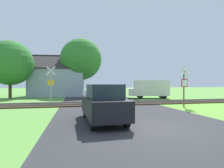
{
  "coord_description": "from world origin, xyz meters",
  "views": [
    {
      "loc": [
        -2.99,
        -6.7,
        1.8
      ],
      "look_at": [
        0.5,
        9.49,
        1.8
      ],
      "focal_mm": 28.0,
      "sensor_mm": 36.0,
      "label": 1
    }
  ],
  "objects_px": {
    "stop_sign_near": "(184,84)",
    "mail_truck": "(150,88)",
    "house": "(59,82)",
    "tree_center": "(81,59)",
    "crossing_sign_far": "(51,82)",
    "parked_car": "(103,103)",
    "tree_left": "(10,63)"
  },
  "relations": [
    {
      "from": "stop_sign_near",
      "to": "tree_left",
      "type": "distance_m",
      "value": 20.62
    },
    {
      "from": "parked_car",
      "to": "crossing_sign_far",
      "type": "bearing_deg",
      "value": 107.52
    },
    {
      "from": "crossing_sign_far",
      "to": "mail_truck",
      "type": "xyz_separation_m",
      "value": [
        11.58,
        2.49,
        -0.78
      ]
    },
    {
      "from": "tree_center",
      "to": "tree_left",
      "type": "distance_m",
      "value": 9.23
    },
    {
      "from": "house",
      "to": "tree_center",
      "type": "distance_m",
      "value": 4.81
    },
    {
      "from": "stop_sign_near",
      "to": "mail_truck",
      "type": "distance_m",
      "value": 8.72
    },
    {
      "from": "house",
      "to": "parked_car",
      "type": "height_order",
      "value": "house"
    },
    {
      "from": "stop_sign_near",
      "to": "crossing_sign_far",
      "type": "distance_m",
      "value": 12.17
    },
    {
      "from": "tree_center",
      "to": "parked_car",
      "type": "bearing_deg",
      "value": -88.85
    },
    {
      "from": "tree_left",
      "to": "tree_center",
      "type": "bearing_deg",
      "value": 12.77
    },
    {
      "from": "crossing_sign_far",
      "to": "parked_car",
      "type": "xyz_separation_m",
      "value": [
        3.6,
        -9.9,
        -1.12
      ]
    },
    {
      "from": "house",
      "to": "tree_left",
      "type": "xyz_separation_m",
      "value": [
        -5.72,
        -3.39,
        2.29
      ]
    },
    {
      "from": "house",
      "to": "mail_truck",
      "type": "xyz_separation_m",
      "value": [
        11.57,
        -7.21,
        -0.94
      ]
    },
    {
      "from": "stop_sign_near",
      "to": "parked_car",
      "type": "relative_size",
      "value": 0.78
    },
    {
      "from": "stop_sign_near",
      "to": "tree_left",
      "type": "xyz_separation_m",
      "value": [
        -16.21,
        12.46,
        2.68
      ]
    },
    {
      "from": "house",
      "to": "mail_truck",
      "type": "bearing_deg",
      "value": -25.96
    },
    {
      "from": "house",
      "to": "parked_car",
      "type": "relative_size",
      "value": 2.09
    },
    {
      "from": "tree_left",
      "to": "mail_truck",
      "type": "xyz_separation_m",
      "value": [
        17.29,
        -3.82,
        -3.23
      ]
    },
    {
      "from": "stop_sign_near",
      "to": "tree_left",
      "type": "height_order",
      "value": "tree_left"
    },
    {
      "from": "house",
      "to": "tree_center",
      "type": "xyz_separation_m",
      "value": [
        3.23,
        -1.37,
        3.29
      ]
    },
    {
      "from": "tree_center",
      "to": "mail_truck",
      "type": "xyz_separation_m",
      "value": [
        8.34,
        -5.85,
        -4.23
      ]
    },
    {
      "from": "crossing_sign_far",
      "to": "mail_truck",
      "type": "bearing_deg",
      "value": 8.97
    },
    {
      "from": "house",
      "to": "tree_center",
      "type": "height_order",
      "value": "tree_center"
    },
    {
      "from": "crossing_sign_far",
      "to": "parked_car",
      "type": "relative_size",
      "value": 0.87
    },
    {
      "from": "mail_truck",
      "to": "tree_center",
      "type": "bearing_deg",
      "value": 70.02
    },
    {
      "from": "stop_sign_near",
      "to": "parked_car",
      "type": "xyz_separation_m",
      "value": [
        -6.9,
        -3.75,
        -0.89
      ]
    },
    {
      "from": "tree_center",
      "to": "house",
      "type": "bearing_deg",
      "value": 157.09
    },
    {
      "from": "stop_sign_near",
      "to": "mail_truck",
      "type": "bearing_deg",
      "value": -107.32
    },
    {
      "from": "house",
      "to": "parked_car",
      "type": "distance_m",
      "value": 19.97
    },
    {
      "from": "crossing_sign_far",
      "to": "tree_center",
      "type": "height_order",
      "value": "tree_center"
    },
    {
      "from": "tree_left",
      "to": "crossing_sign_far",
      "type": "bearing_deg",
      "value": -47.86
    },
    {
      "from": "stop_sign_near",
      "to": "mail_truck",
      "type": "xyz_separation_m",
      "value": [
        1.08,
        8.64,
        -0.55
      ]
    }
  ]
}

